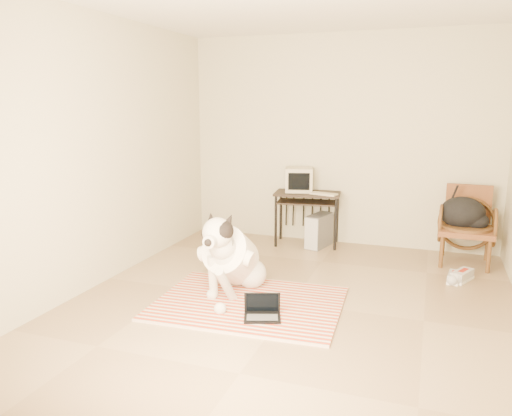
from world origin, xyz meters
The scene contains 15 objects.
floor centered at (0.00, 0.00, 0.00)m, with size 4.50×4.50×0.00m, color #907758.
wall_back centered at (0.00, 2.25, 1.35)m, with size 4.50×4.50×0.00m, color #BDB79B.
wall_front centered at (0.00, -2.25, 1.35)m, with size 4.50×4.50×0.00m, color #BDB79B.
wall_left centered at (-2.00, 0.00, 1.35)m, with size 4.50×4.50×0.00m, color #BDB79B.
rug centered at (-0.37, -0.16, 0.01)m, with size 1.75×1.38×0.02m.
dog centered at (-0.63, 0.06, 0.35)m, with size 0.59×1.23×0.88m.
laptop centered at (-0.14, -0.43, 0.07)m, with size 0.37×0.31×0.22m.
computer_desk centered at (-0.35, 1.98, 0.60)m, with size 0.89×0.57×0.70m.
crt_monitor centered at (-0.48, 2.03, 0.85)m, with size 0.42×0.40×0.31m.
desk_keyboard centered at (-0.12, 1.89, 0.71)m, with size 0.34×0.12×0.02m, color #B4A98D.
pc_tower centered at (-0.17, 1.93, 0.21)m, with size 0.29×0.49×0.43m.
rattan_chair centered at (1.57, 1.85, 0.45)m, with size 0.61×0.60×0.89m.
backpack centered at (1.53, 1.82, 0.58)m, with size 0.54×0.41×0.37m.
sneaker_left centered at (1.44, 1.12, 0.04)m, with size 0.15×0.29×0.10m.
sneaker_right centered at (1.52, 1.18, 0.05)m, with size 0.26×0.35×0.11m.
Camera 1 is at (1.15, -4.22, 1.82)m, focal length 35.00 mm.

